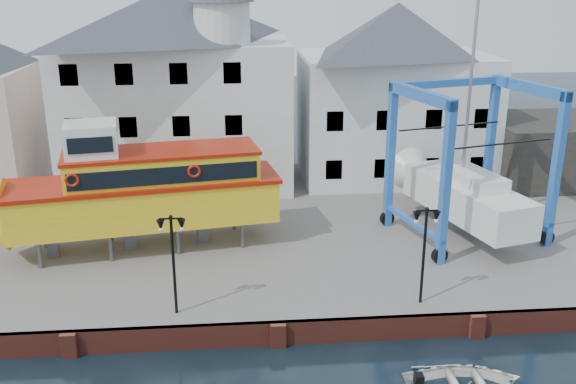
{
  "coord_description": "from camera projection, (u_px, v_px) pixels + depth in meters",
  "views": [
    {
      "loc": [
        -1.52,
        -21.9,
        13.91
      ],
      "look_at": [
        1.0,
        7.0,
        4.0
      ],
      "focal_mm": 40.0,
      "sensor_mm": 36.0,
      "label": 1
    }
  ],
  "objects": [
    {
      "name": "ground",
      "position": [
        278.0,
        346.0,
        25.27
      ],
      "size": [
        140.0,
        140.0,
        0.0
      ],
      "primitive_type": "plane",
      "color": "black",
      "rests_on": "ground"
    },
    {
      "name": "hardstanding",
      "position": [
        264.0,
        229.0,
        35.47
      ],
      "size": [
        44.0,
        22.0,
        1.0
      ],
      "primitive_type": "cube",
      "color": "#67605A",
      "rests_on": "ground"
    },
    {
      "name": "quay_wall",
      "position": [
        278.0,
        333.0,
        25.2
      ],
      "size": [
        44.0,
        0.47,
        1.0
      ],
      "color": "maroon",
      "rests_on": "ground"
    },
    {
      "name": "building_white_main",
      "position": [
        178.0,
        85.0,
        39.83
      ],
      "size": [
        14.0,
        8.3,
        14.0
      ],
      "color": "silver",
      "rests_on": "hardstanding"
    },
    {
      "name": "building_white_right",
      "position": [
        394.0,
        92.0,
        41.78
      ],
      "size": [
        12.0,
        8.0,
        11.2
      ],
      "color": "silver",
      "rests_on": "hardstanding"
    },
    {
      "name": "shed_dark",
      "position": [
        549.0,
        150.0,
        41.88
      ],
      "size": [
        8.0,
        7.0,
        4.0
      ],
      "primitive_type": "cube",
      "color": "#262521",
      "rests_on": "hardstanding"
    },
    {
      "name": "lamp_post_left",
      "position": [
        172.0,
        240.0,
        24.72
      ],
      "size": [
        1.12,
        0.32,
        4.2
      ],
      "color": "black",
      "rests_on": "hardstanding"
    },
    {
      "name": "lamp_post_right",
      "position": [
        425.0,
        231.0,
        25.54
      ],
      "size": [
        1.12,
        0.32,
        4.2
      ],
      "color": "black",
      "rests_on": "hardstanding"
    },
    {
      "name": "tour_boat",
      "position": [
        126.0,
        191.0,
        30.78
      ],
      "size": [
        15.1,
        5.88,
        6.41
      ],
      "rotation": [
        0.0,
        0.0,
        0.17
      ],
      "color": "#59595E",
      "rests_on": "hardstanding"
    },
    {
      "name": "travel_lift",
      "position": [
        457.0,
        184.0,
        33.43
      ],
      "size": [
        8.16,
        10.22,
        14.97
      ],
      "rotation": [
        0.0,
        0.0,
        0.26
      ],
      "color": "#234FAF",
      "rests_on": "hardstanding"
    }
  ]
}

